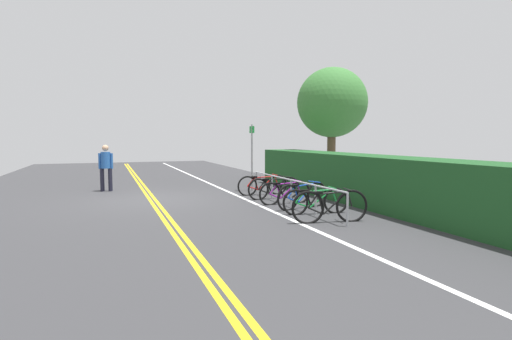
% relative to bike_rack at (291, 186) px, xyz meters
% --- Properties ---
extents(ground_plane, '(39.45, 12.45, 0.05)m').
position_rel_bike_rack_xyz_m(ground_plane, '(-2.60, -3.48, -0.58)').
color(ground_plane, '#353538').
extents(centre_line_yellow_inner, '(35.50, 0.10, 0.00)m').
position_rel_bike_rack_xyz_m(centre_line_yellow_inner, '(-2.60, -3.56, -0.55)').
color(centre_line_yellow_inner, gold).
rests_on(centre_line_yellow_inner, ground_plane).
extents(centre_line_yellow_outer, '(35.50, 0.10, 0.00)m').
position_rel_bike_rack_xyz_m(centre_line_yellow_outer, '(-2.60, -3.40, -0.55)').
color(centre_line_yellow_outer, gold).
rests_on(centre_line_yellow_outer, ground_plane).
extents(bike_lane_stripe_white, '(35.50, 0.12, 0.00)m').
position_rel_bike_rack_xyz_m(bike_lane_stripe_white, '(-2.60, -0.80, -0.55)').
color(bike_lane_stripe_white, white).
rests_on(bike_lane_stripe_white, ground_plane).
extents(bike_rack, '(5.49, 0.05, 0.75)m').
position_rel_bike_rack_xyz_m(bike_rack, '(0.00, 0.00, 0.00)').
color(bike_rack, '#9EA0A5').
rests_on(bike_rack, ground_plane).
extents(bicycle_0, '(0.46, 1.75, 0.70)m').
position_rel_bike_rack_xyz_m(bicycle_0, '(-2.27, 0.06, -0.23)').
color(bicycle_0, black).
rests_on(bicycle_0, ground_plane).
extents(bicycle_1, '(0.46, 1.78, 0.71)m').
position_rel_bike_rack_xyz_m(bicycle_1, '(-1.36, 0.08, -0.22)').
color(bicycle_1, black).
rests_on(bicycle_1, ground_plane).
extents(bicycle_2, '(0.46, 1.64, 0.70)m').
position_rel_bike_rack_xyz_m(bicycle_2, '(-0.38, -0.01, -0.23)').
color(bicycle_2, black).
rests_on(bicycle_2, ground_plane).
extents(bicycle_3, '(0.58, 1.71, 0.73)m').
position_rel_bike_rack_xyz_m(bicycle_3, '(0.44, 0.13, -0.21)').
color(bicycle_3, black).
rests_on(bicycle_3, ground_plane).
extents(bicycle_4, '(0.46, 1.72, 0.69)m').
position_rel_bike_rack_xyz_m(bicycle_4, '(1.25, 0.07, -0.24)').
color(bicycle_4, black).
rests_on(bicycle_4, ground_plane).
extents(bicycle_5, '(0.48, 1.77, 0.78)m').
position_rel_bike_rack_xyz_m(bicycle_5, '(2.23, -0.13, -0.19)').
color(bicycle_5, black).
rests_on(bicycle_5, ground_plane).
extents(pedestrian, '(0.32, 0.48, 1.64)m').
position_rel_bike_rack_xyz_m(pedestrian, '(-5.06, -4.79, 0.38)').
color(pedestrian, '#1E1E2D').
rests_on(pedestrian, ground_plane).
extents(sign_post_near, '(0.36, 0.06, 2.35)m').
position_rel_bike_rack_xyz_m(sign_post_near, '(-3.26, 0.04, 0.85)').
color(sign_post_near, gray).
rests_on(sign_post_near, ground_plane).
extents(hedge_backdrop, '(14.44, 1.39, 1.39)m').
position_rel_bike_rack_xyz_m(hedge_backdrop, '(1.50, 2.23, 0.14)').
color(hedge_backdrop, '#1C4C21').
rests_on(hedge_backdrop, ground_plane).
extents(tree_near_left, '(2.95, 2.95, 4.85)m').
position_rel_bike_rack_xyz_m(tree_near_left, '(-4.85, 4.25, 2.80)').
color(tree_near_left, brown).
rests_on(tree_near_left, ground_plane).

